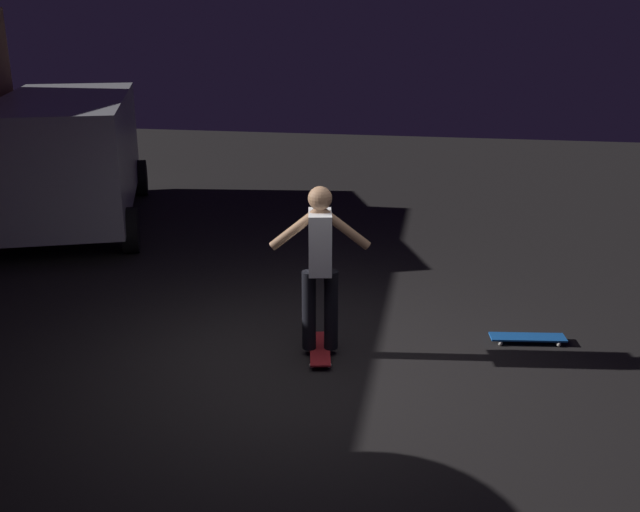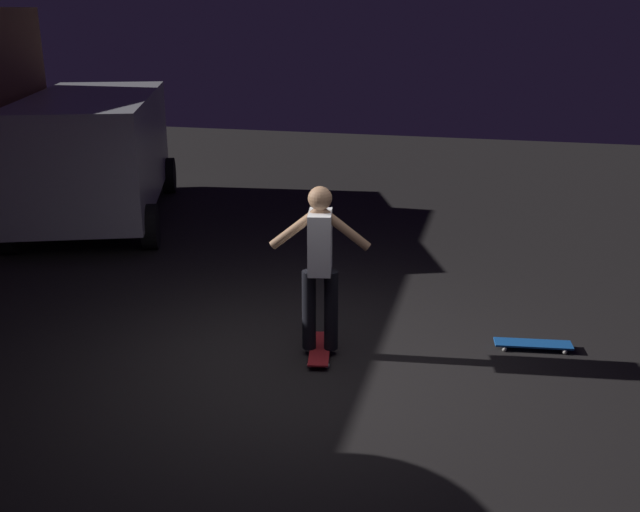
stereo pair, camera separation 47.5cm
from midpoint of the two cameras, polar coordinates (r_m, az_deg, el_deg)
The scene contains 5 objects.
ground_plane at distance 7.24m, azimuth 0.48°, elevation -8.49°, with size 28.00×28.00×0.00m, color black.
parked_van at distance 12.45m, azimuth -16.12°, elevation 8.01°, with size 4.97×3.52×2.03m.
skateboard_ridden at distance 7.42m, azimuth 1.85°, elevation -7.32°, with size 0.80×0.34×0.07m.
skateboard_spare at distance 7.90m, azimuth 18.02°, elevation -6.60°, with size 0.30×0.80×0.07m.
skater at distance 7.05m, azimuth 1.93°, elevation -0.12°, with size 0.41×0.98×1.67m.
Camera 2 is at (-6.22, -1.72, 3.30)m, focal length 40.88 mm.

